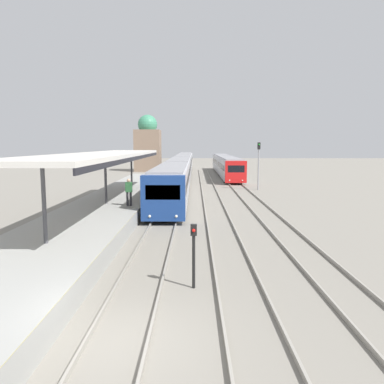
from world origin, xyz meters
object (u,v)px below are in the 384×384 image
person_on_platform (129,191)px  train_near (181,167)px  train_far (225,164)px  signal_mast_far (259,160)px  signal_post_near (194,249)px

person_on_platform → train_near: train_near is taller
train_near → train_far: train_near is taller
train_far → signal_mast_far: (1.77, -19.09, 1.43)m
person_on_platform → signal_post_near: bearing=-70.1°
person_on_platform → train_near: size_ratio=0.03×
person_on_platform → signal_mast_far: size_ratio=0.35×
train_near → signal_mast_far: signal_mast_far is taller
person_on_platform → signal_mast_far: bearing=55.7°
person_on_platform → train_far: size_ratio=0.06×
person_on_platform → signal_post_near: (3.97, -10.99, -0.52)m
train_far → signal_post_near: (-4.68, -45.35, -0.32)m
train_far → signal_mast_far: signal_mast_far is taller
train_near → signal_mast_far: 14.97m
signal_mast_far → train_far: bearing=95.3°
train_near → train_far: size_ratio=1.99×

